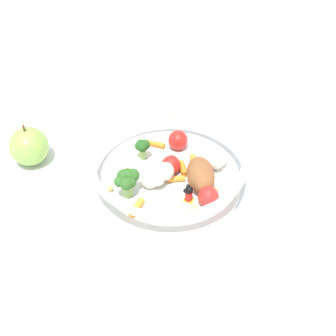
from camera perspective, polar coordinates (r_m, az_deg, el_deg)
The scene contains 3 objects.
ground_plane at distance 0.72m, azimuth 0.85°, elevation -1.90°, with size 2.40×2.40×0.00m, color white.
food_container at distance 0.70m, azimuth 0.45°, elevation -0.08°, with size 0.25×0.25×0.06m.
loose_apple at distance 0.78m, azimuth -17.27°, elevation 2.66°, with size 0.07×0.07×0.08m.
Camera 1 is at (0.21, 0.46, 0.52)m, focal length 47.91 mm.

